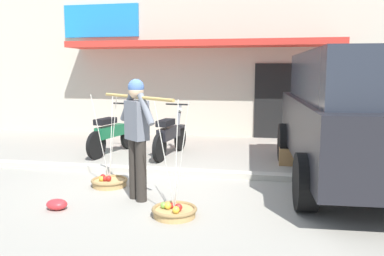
{
  "coord_description": "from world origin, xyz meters",
  "views": [
    {
      "loc": [
        1.56,
        -5.92,
        1.8
      ],
      "look_at": [
        0.28,
        0.6,
        0.85
      ],
      "focal_mm": 37.34,
      "sensor_mm": 36.0,
      "label": 1
    }
  ],
  "objects_px": {
    "motorcycle_nearest_shop": "(112,133)",
    "fruit_basket_right_side": "(109,181)",
    "motorcycle_second_in_row": "(170,135)",
    "wooden_crate": "(291,156)",
    "parked_truck": "(357,114)",
    "fruit_basket_left_side": "(174,210)",
    "fruit_vendor": "(137,131)",
    "plastic_litter_bag": "(57,204)"
  },
  "relations": [
    {
      "from": "fruit_basket_right_side",
      "to": "motorcycle_nearest_shop",
      "type": "bearing_deg",
      "value": 110.88
    },
    {
      "from": "fruit_basket_right_side",
      "to": "parked_truck",
      "type": "distance_m",
      "value": 4.06
    },
    {
      "from": "motorcycle_nearest_shop",
      "to": "wooden_crate",
      "type": "relative_size",
      "value": 4.08
    },
    {
      "from": "motorcycle_second_in_row",
      "to": "plastic_litter_bag",
      "type": "xyz_separation_m",
      "value": [
        -0.65,
        -3.5,
        -0.38
      ]
    },
    {
      "from": "fruit_basket_left_side",
      "to": "plastic_litter_bag",
      "type": "distance_m",
      "value": 1.57
    },
    {
      "from": "fruit_vendor",
      "to": "fruit_basket_left_side",
      "type": "bearing_deg",
      "value": -39.86
    },
    {
      "from": "fruit_basket_left_side",
      "to": "fruit_vendor",
      "type": "bearing_deg",
      "value": 140.14
    },
    {
      "from": "fruit_basket_left_side",
      "to": "wooden_crate",
      "type": "bearing_deg",
      "value": 63.77
    },
    {
      "from": "motorcycle_second_in_row",
      "to": "parked_truck",
      "type": "xyz_separation_m",
      "value": [
        3.42,
        -1.44,
        0.68
      ]
    },
    {
      "from": "fruit_basket_right_side",
      "to": "plastic_litter_bag",
      "type": "height_order",
      "value": "fruit_basket_right_side"
    },
    {
      "from": "parked_truck",
      "to": "wooden_crate",
      "type": "distance_m",
      "value": 1.77
    },
    {
      "from": "plastic_litter_bag",
      "to": "motorcycle_nearest_shop",
      "type": "bearing_deg",
      "value": 100.45
    },
    {
      "from": "fruit_basket_right_side",
      "to": "wooden_crate",
      "type": "distance_m",
      "value": 3.55
    },
    {
      "from": "fruit_basket_right_side",
      "to": "parked_truck",
      "type": "xyz_separation_m",
      "value": [
        3.81,
        0.92,
        1.05
      ]
    },
    {
      "from": "fruit_vendor",
      "to": "motorcycle_nearest_shop",
      "type": "xyz_separation_m",
      "value": [
        -1.56,
        2.89,
        -0.52
      ]
    },
    {
      "from": "motorcycle_second_in_row",
      "to": "wooden_crate",
      "type": "xyz_separation_m",
      "value": [
        2.48,
        -0.28,
        -0.29
      ]
    },
    {
      "from": "fruit_vendor",
      "to": "motorcycle_second_in_row",
      "type": "height_order",
      "value": "fruit_vendor"
    },
    {
      "from": "parked_truck",
      "to": "wooden_crate",
      "type": "height_order",
      "value": "parked_truck"
    },
    {
      "from": "fruit_basket_right_side",
      "to": "motorcycle_nearest_shop",
      "type": "height_order",
      "value": "fruit_basket_right_side"
    },
    {
      "from": "motorcycle_second_in_row",
      "to": "parked_truck",
      "type": "bearing_deg",
      "value": -22.83
    },
    {
      "from": "fruit_basket_right_side",
      "to": "motorcycle_nearest_shop",
      "type": "relative_size",
      "value": 0.81
    },
    {
      "from": "fruit_basket_right_side",
      "to": "parked_truck",
      "type": "height_order",
      "value": "parked_truck"
    },
    {
      "from": "parked_truck",
      "to": "plastic_litter_bag",
      "type": "bearing_deg",
      "value": -153.1
    },
    {
      "from": "fruit_vendor",
      "to": "wooden_crate",
      "type": "distance_m",
      "value": 3.53
    },
    {
      "from": "fruit_basket_left_side",
      "to": "fruit_basket_right_side",
      "type": "distance_m",
      "value": 1.71
    },
    {
      "from": "fruit_basket_right_side",
      "to": "plastic_litter_bag",
      "type": "relative_size",
      "value": 5.18
    },
    {
      "from": "plastic_litter_bag",
      "to": "fruit_vendor",
      "type": "bearing_deg",
      "value": 33.3
    },
    {
      "from": "motorcycle_second_in_row",
      "to": "parked_truck",
      "type": "distance_m",
      "value": 3.77
    },
    {
      "from": "fruit_basket_left_side",
      "to": "plastic_litter_bag",
      "type": "bearing_deg",
      "value": -178.15
    },
    {
      "from": "fruit_vendor",
      "to": "fruit_basket_left_side",
      "type": "distance_m",
      "value": 1.24
    },
    {
      "from": "fruit_basket_right_side",
      "to": "wooden_crate",
      "type": "xyz_separation_m",
      "value": [
        2.88,
        2.07,
        0.08
      ]
    },
    {
      "from": "motorcycle_nearest_shop",
      "to": "fruit_basket_right_side",
      "type": "bearing_deg",
      "value": -69.12
    },
    {
      "from": "plastic_litter_bag",
      "to": "motorcycle_second_in_row",
      "type": "bearing_deg",
      "value": 79.53
    },
    {
      "from": "fruit_basket_left_side",
      "to": "motorcycle_nearest_shop",
      "type": "height_order",
      "value": "fruit_basket_left_side"
    },
    {
      "from": "fruit_vendor",
      "to": "parked_truck",
      "type": "xyz_separation_m",
      "value": [
        3.15,
        1.46,
        0.15
      ]
    },
    {
      "from": "fruit_basket_right_side",
      "to": "fruit_basket_left_side",
      "type": "bearing_deg",
      "value": -39.66
    },
    {
      "from": "wooden_crate",
      "to": "plastic_litter_bag",
      "type": "bearing_deg",
      "value": -134.23
    },
    {
      "from": "plastic_litter_bag",
      "to": "wooden_crate",
      "type": "bearing_deg",
      "value": 45.77
    },
    {
      "from": "fruit_basket_right_side",
      "to": "motorcycle_second_in_row",
      "type": "relative_size",
      "value": 0.8
    },
    {
      "from": "fruit_basket_left_side",
      "to": "wooden_crate",
      "type": "relative_size",
      "value": 3.3
    },
    {
      "from": "fruit_basket_left_side",
      "to": "motorcycle_second_in_row",
      "type": "xyz_separation_m",
      "value": [
        -0.92,
        3.45,
        0.37
      ]
    },
    {
      "from": "fruit_basket_right_side",
      "to": "fruit_vendor",
      "type": "bearing_deg",
      "value": -39.46
    }
  ]
}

